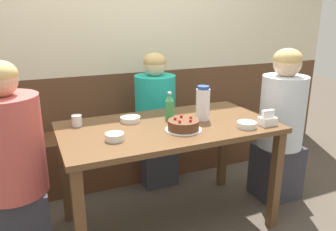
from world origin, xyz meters
The scene contains 15 objects.
ground_plane centered at (0.00, 0.00, 0.00)m, with size 12.00×12.00×0.00m, color #4C4238.
back_wall centered at (0.00, 1.05, 1.25)m, with size 4.80×0.04×2.50m.
bench_seat centered at (0.00, 0.83, 0.24)m, with size 2.76×0.38×0.48m.
dining_table centered at (0.00, 0.00, 0.66)m, with size 1.43×0.77×0.76m.
birthday_cake centered at (0.05, -0.13, 0.79)m, with size 0.24×0.24×0.09m.
water_pitcher centered at (0.27, 0.01, 0.88)m, with size 0.10×0.10×0.24m.
soju_bottle centered at (0.07, 0.13, 0.85)m, with size 0.06×0.06×0.19m.
napkin_holder centered at (0.61, -0.27, 0.80)m, with size 0.11×0.08×0.11m.
bowl_soup_white centered at (0.45, -0.25, 0.78)m, with size 0.13×0.13×0.04m.
bowl_rice_small centered at (-0.40, -0.13, 0.78)m, with size 0.11×0.11×0.04m.
bowl_side_dish centered at (-0.21, 0.17, 0.78)m, with size 0.14×0.14×0.04m.
glass_water_tall centered at (-0.57, 0.23, 0.80)m, with size 0.07×0.07×0.07m.
person_teal_shirt centered at (0.98, -0.01, 0.61)m, with size 0.35×0.35×1.23m.
person_pale_blue_shirt centered at (0.16, 0.65, 0.57)m, with size 0.35×0.35×1.17m.
person_grey_tee centered at (-0.98, 0.06, 0.62)m, with size 0.39×0.39×1.24m.
Camera 1 is at (-0.84, -1.91, 1.46)m, focal length 35.00 mm.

